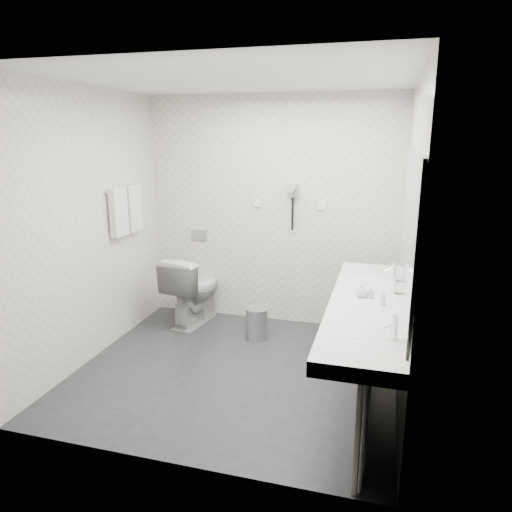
% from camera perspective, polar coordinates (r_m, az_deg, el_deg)
% --- Properties ---
extents(floor, '(2.80, 2.80, 0.00)m').
position_cam_1_polar(floor, '(4.43, -2.46, -13.62)').
color(floor, '#232427').
rests_on(floor, ground).
extents(ceiling, '(2.80, 2.80, 0.00)m').
position_cam_1_polar(ceiling, '(3.93, -2.88, 20.54)').
color(ceiling, silver).
rests_on(ceiling, wall_back).
extents(wall_back, '(2.80, 0.00, 2.80)m').
position_cam_1_polar(wall_back, '(5.22, 1.82, 5.30)').
color(wall_back, beige).
rests_on(wall_back, floor).
extents(wall_front, '(2.80, 0.00, 2.80)m').
position_cam_1_polar(wall_front, '(2.83, -10.91, -2.98)').
color(wall_front, beige).
rests_on(wall_front, floor).
extents(wall_left, '(0.00, 2.60, 2.60)m').
position_cam_1_polar(wall_left, '(4.62, -19.42, 3.25)').
color(wall_left, beige).
rests_on(wall_left, floor).
extents(wall_right, '(0.00, 2.60, 2.60)m').
position_cam_1_polar(wall_right, '(3.80, 17.82, 1.10)').
color(wall_right, beige).
rests_on(wall_right, floor).
extents(vanity_counter, '(0.55, 2.20, 0.10)m').
position_cam_1_polar(vanity_counter, '(3.74, 13.14, -6.03)').
color(vanity_counter, silver).
rests_on(vanity_counter, floor).
extents(vanity_panel, '(0.03, 2.15, 0.75)m').
position_cam_1_polar(vanity_panel, '(3.90, 13.15, -11.91)').
color(vanity_panel, gray).
rests_on(vanity_panel, floor).
extents(vanity_post_near, '(0.06, 0.06, 0.75)m').
position_cam_1_polar(vanity_post_near, '(3.00, 12.71, -20.65)').
color(vanity_post_near, silver).
rests_on(vanity_post_near, floor).
extents(vanity_post_far, '(0.06, 0.06, 0.75)m').
position_cam_1_polar(vanity_post_far, '(4.86, 14.12, -6.57)').
color(vanity_post_far, silver).
rests_on(vanity_post_far, floor).
extents(mirror, '(0.02, 2.20, 1.05)m').
position_cam_1_polar(mirror, '(3.57, 17.92, 3.52)').
color(mirror, '#B2BCC6').
rests_on(mirror, wall_right).
extents(basin_near, '(0.40, 0.31, 0.05)m').
position_cam_1_polar(basin_near, '(3.12, 12.57, -9.52)').
color(basin_near, silver).
rests_on(basin_near, vanity_counter).
extents(basin_far, '(0.40, 0.31, 0.05)m').
position_cam_1_polar(basin_far, '(4.34, 13.60, -2.66)').
color(basin_far, silver).
rests_on(basin_far, vanity_counter).
extents(faucet_near, '(0.04, 0.04, 0.15)m').
position_cam_1_polar(faucet_near, '(3.08, 16.32, -8.24)').
color(faucet_near, silver).
rests_on(faucet_near, vanity_counter).
extents(faucet_far, '(0.04, 0.04, 0.15)m').
position_cam_1_polar(faucet_far, '(4.32, 16.25, -1.69)').
color(faucet_far, silver).
rests_on(faucet_far, vanity_counter).
extents(soap_bottle_a, '(0.06, 0.06, 0.10)m').
position_cam_1_polar(soap_bottle_a, '(3.79, 13.64, -4.22)').
color(soap_bottle_a, beige).
rests_on(soap_bottle_a, vanity_counter).
extents(soap_bottle_b, '(0.10, 0.10, 0.10)m').
position_cam_1_polar(soap_bottle_b, '(3.78, 12.58, -4.10)').
color(soap_bottle_b, beige).
rests_on(soap_bottle_b, vanity_counter).
extents(soap_bottle_c, '(0.05, 0.05, 0.11)m').
position_cam_1_polar(soap_bottle_c, '(3.65, 15.08, -4.91)').
color(soap_bottle_c, beige).
rests_on(soap_bottle_c, vanity_counter).
extents(glass_left, '(0.07, 0.07, 0.10)m').
position_cam_1_polar(glass_left, '(3.94, 16.77, -3.62)').
color(glass_left, silver).
rests_on(glass_left, vanity_counter).
extents(toilet, '(0.55, 0.83, 0.79)m').
position_cam_1_polar(toilet, '(5.37, -7.57, -3.98)').
color(toilet, silver).
rests_on(toilet, floor).
extents(flush_plate, '(0.18, 0.02, 0.12)m').
position_cam_1_polar(flush_plate, '(5.52, -6.84, 2.54)').
color(flush_plate, '#B2B5BA').
rests_on(flush_plate, wall_back).
extents(pedal_bin, '(0.25, 0.25, 0.32)m').
position_cam_1_polar(pedal_bin, '(4.99, 0.11, -8.21)').
color(pedal_bin, '#B2B5BA').
rests_on(pedal_bin, floor).
extents(bin_lid, '(0.23, 0.23, 0.02)m').
position_cam_1_polar(bin_lid, '(4.92, 0.11, -6.41)').
color(bin_lid, '#B2B5BA').
rests_on(bin_lid, pedal_bin).
extents(towel_rail, '(0.02, 0.62, 0.02)m').
position_cam_1_polar(towel_rail, '(5.00, -15.65, 7.83)').
color(towel_rail, silver).
rests_on(towel_rail, wall_left).
extents(towel_near, '(0.07, 0.24, 0.48)m').
position_cam_1_polar(towel_near, '(4.91, -16.21, 5.08)').
color(towel_near, silver).
rests_on(towel_near, towel_rail).
extents(towel_far, '(0.07, 0.24, 0.48)m').
position_cam_1_polar(towel_far, '(5.15, -14.58, 5.60)').
color(towel_far, silver).
rests_on(towel_far, towel_rail).
extents(dryer_cradle, '(0.10, 0.04, 0.14)m').
position_cam_1_polar(dryer_cradle, '(5.10, 4.51, 7.88)').
color(dryer_cradle, gray).
rests_on(dryer_cradle, wall_back).
extents(dryer_barrel, '(0.08, 0.14, 0.08)m').
position_cam_1_polar(dryer_barrel, '(5.03, 4.36, 8.13)').
color(dryer_barrel, gray).
rests_on(dryer_barrel, dryer_cradle).
extents(dryer_cord, '(0.02, 0.02, 0.35)m').
position_cam_1_polar(dryer_cord, '(5.12, 4.42, 5.08)').
color(dryer_cord, black).
rests_on(dryer_cord, dryer_cradle).
extents(switch_plate_a, '(0.09, 0.02, 0.09)m').
position_cam_1_polar(switch_plate_a, '(5.23, 0.19, 6.43)').
color(switch_plate_a, silver).
rests_on(switch_plate_a, wall_back).
extents(switch_plate_b, '(0.09, 0.02, 0.09)m').
position_cam_1_polar(switch_plate_b, '(5.09, 7.85, 6.07)').
color(switch_plate_b, silver).
rests_on(switch_plate_b, wall_back).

